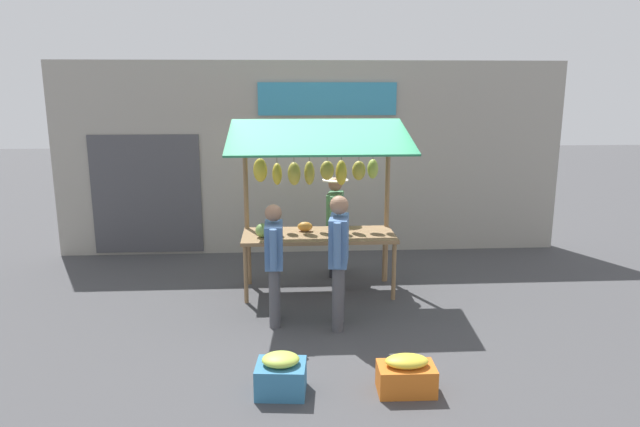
# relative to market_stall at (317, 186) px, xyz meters

# --- Properties ---
(ground_plane) EXTENTS (40.00, 40.00, 0.00)m
(ground_plane) POSITION_rel_market_stall_xyz_m (-0.02, 0.07, -1.56)
(ground_plane) COLOR #424244
(street_backdrop) EXTENTS (9.00, 0.30, 3.40)m
(street_backdrop) POSITION_rel_market_stall_xyz_m (0.03, -2.12, 0.13)
(street_backdrop) COLOR #9E998E
(street_backdrop) RESTS_ON ground
(market_stall) EXTENTS (2.50, 1.46, 2.50)m
(market_stall) POSITION_rel_market_stall_xyz_m (0.00, 0.00, 0.00)
(market_stall) COLOR olive
(market_stall) RESTS_ON ground
(vendor_with_sunhat) EXTENTS (0.41, 0.67, 1.58)m
(vendor_with_sunhat) POSITION_rel_market_stall_xyz_m (-0.33, -0.68, -0.64)
(vendor_with_sunhat) COLOR #232328
(vendor_with_sunhat) RESTS_ON ground
(shopper_in_striped_shirt) EXTENTS (0.30, 0.71, 1.69)m
(shopper_in_striped_shirt) POSITION_rel_market_stall_xyz_m (-0.20, 1.35, -0.58)
(shopper_in_striped_shirt) COLOR #4C4C51
(shopper_in_striped_shirt) RESTS_ON ground
(shopper_with_shopping_bag) EXTENTS (0.22, 0.68, 1.56)m
(shopper_with_shopping_bag) POSITION_rel_market_stall_xyz_m (0.60, 1.19, -0.67)
(shopper_with_shopping_bag) COLOR #4C4C51
(shopper_with_shopping_bag) RESTS_ON ground
(produce_crate_near) EXTENTS (0.52, 0.45, 0.42)m
(produce_crate_near) POSITION_rel_market_stall_xyz_m (0.52, 2.92, -1.37)
(produce_crate_near) COLOR teal
(produce_crate_near) RESTS_ON ground
(produce_crate_side) EXTENTS (0.57, 0.36, 0.39)m
(produce_crate_side) POSITION_rel_market_stall_xyz_m (-0.72, 2.97, -1.38)
(produce_crate_side) COLOR #D1661E
(produce_crate_side) RESTS_ON ground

